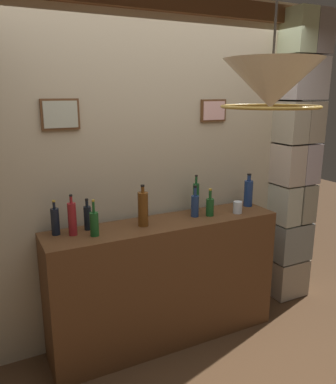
{
  "coord_description": "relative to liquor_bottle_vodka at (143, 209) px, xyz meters",
  "views": [
    {
      "loc": [
        -1.26,
        -1.72,
        1.98
      ],
      "look_at": [
        0.0,
        0.77,
        1.26
      ],
      "focal_mm": 36.43,
      "sensor_mm": 36.0,
      "label": 1
    }
  ],
  "objects": [
    {
      "name": "liquor_bottle_brandy",
      "position": [
        0.58,
        -0.02,
        -0.05
      ],
      "size": [
        0.06,
        0.06,
        0.22
      ],
      "color": "#1B5222",
      "rests_on": "bar_shelf_unit"
    },
    {
      "name": "stone_pillar",
      "position": [
        1.6,
        0.14,
        0.21
      ],
      "size": [
        0.39,
        0.33,
        2.66
      ],
      "color": "#AC9F8B",
      "rests_on": "ground"
    },
    {
      "name": "pendant_lamp",
      "position": [
        0.28,
        -0.99,
        0.87
      ],
      "size": [
        0.5,
        0.5,
        0.68
      ],
      "color": "#EFE5C6"
    },
    {
      "name": "liquor_bottle_sherry",
      "position": [
        -0.39,
        0.11,
        -0.04
      ],
      "size": [
        0.05,
        0.05,
        0.23
      ],
      "color": "black",
      "rests_on": "bar_shelf_unit"
    },
    {
      "name": "panelled_rear_partition",
      "position": [
        0.18,
        0.28,
        0.3
      ],
      "size": [
        3.14,
        0.15,
        2.73
      ],
      "color": "#BCAD8E",
      "rests_on": "ground"
    },
    {
      "name": "liquor_bottle_vodka",
      "position": [
        0.0,
        0.0,
        0.0
      ],
      "size": [
        0.08,
        0.08,
        0.31
      ],
      "color": "brown",
      "rests_on": "bar_shelf_unit"
    },
    {
      "name": "liquor_bottle_whiskey",
      "position": [
        0.53,
        0.13,
        -0.01
      ],
      "size": [
        0.05,
        0.05,
        0.31
      ],
      "color": "#184D23",
      "rests_on": "bar_shelf_unit"
    },
    {
      "name": "bar_shelf_unit",
      "position": [
        0.18,
        0.0,
        -0.64
      ],
      "size": [
        1.86,
        0.41,
        1.01
      ],
      "primitive_type": "cube",
      "color": "brown",
      "rests_on": "ground"
    },
    {
      "name": "liquor_bottle_tequila",
      "position": [
        0.46,
        0.02,
        -0.04
      ],
      "size": [
        0.06,
        0.06,
        0.25
      ],
      "color": "navy",
      "rests_on": "bar_shelf_unit"
    },
    {
      "name": "liquor_bottle_port",
      "position": [
        1.03,
        0.07,
        -0.01
      ],
      "size": [
        0.08,
        0.08,
        0.29
      ],
      "color": "navy",
      "rests_on": "bar_shelf_unit"
    },
    {
      "name": "liquor_bottle_gin",
      "position": [
        -0.62,
        0.11,
        -0.03
      ],
      "size": [
        0.06,
        0.06,
        0.25
      ],
      "color": "black",
      "rests_on": "bar_shelf_unit"
    },
    {
      "name": "liquor_bottle_rye",
      "position": [
        -0.51,
        0.05,
        -0.01
      ],
      "size": [
        0.06,
        0.06,
        0.29
      ],
      "color": "maroon",
      "rests_on": "bar_shelf_unit"
    },
    {
      "name": "glass_tumbler_rocks",
      "position": [
        0.82,
        -0.06,
        -0.08
      ],
      "size": [
        0.08,
        0.08,
        0.1
      ],
      "color": "silver",
      "rests_on": "bar_shelf_unit"
    },
    {
      "name": "liquor_bottle_rum",
      "position": [
        -0.38,
        -0.04,
        -0.04
      ],
      "size": [
        0.06,
        0.06,
        0.26
      ],
      "color": "#195020",
      "rests_on": "bar_shelf_unit"
    }
  ]
}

